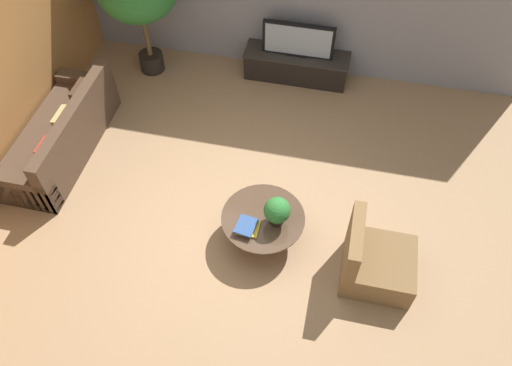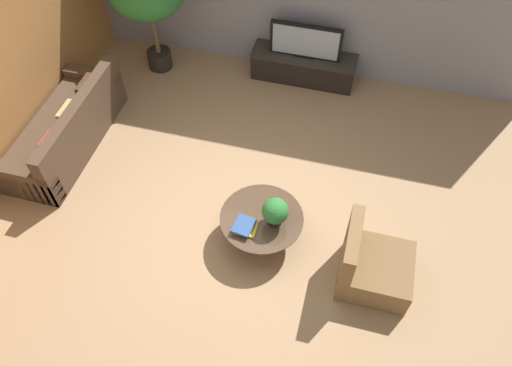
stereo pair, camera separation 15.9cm
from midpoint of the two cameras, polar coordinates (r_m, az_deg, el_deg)
The scene contains 9 objects.
ground_plane at distance 6.38m, azimuth -1.26°, elevation -4.29°, with size 24.00×24.00×0.00m, color #9E7A56.
media_console at distance 8.16m, azimuth 6.01°, elevation 13.10°, with size 1.64×0.50×0.44m.
television at distance 7.88m, azimuth 6.31°, elevation 15.80°, with size 1.10×0.13×0.54m.
coffee_table at distance 6.01m, azimuth 1.39°, elevation -4.63°, with size 1.00×1.00×0.41m.
couch_by_wall at distance 7.46m, azimuth -20.17°, elevation 5.74°, with size 0.84×2.15×0.84m.
armchair_wicker at distance 5.89m, azimuth 13.80°, elevation -9.27°, with size 0.80×0.76×0.86m.
potted_plant_tabletop at distance 5.70m, azimuth 3.02°, elevation -3.31°, with size 0.31×0.31×0.39m.
book_stack at distance 5.79m, azimuth -0.51°, elevation -4.99°, with size 0.28×0.30×0.08m.
remote_black at distance 6.02m, azimuth 2.30°, elevation -2.39°, with size 0.04×0.16×0.02m, color black.
Camera 2 is at (1.13, -3.40, 5.29)m, focal length 35.00 mm.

